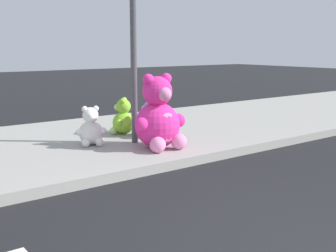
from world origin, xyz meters
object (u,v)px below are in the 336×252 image
object	(u,v)px
plush_lavender	(150,122)
plush_lime	(123,119)
sign_pole	(134,45)
plush_white	(91,129)
plush_pink_large	(159,119)

from	to	relation	value
plush_lavender	plush_lime	xyz separation A→B (m)	(-0.27, 0.55, -0.00)
sign_pole	plush_lime	world-z (taller)	sign_pole
plush_lavender	plush_lime	bearing A→B (deg)	115.92
sign_pole	plush_white	bearing A→B (deg)	156.89
plush_pink_large	plush_lime	distance (m)	1.42
sign_pole	plush_lavender	bearing A→B (deg)	26.87
plush_pink_large	plush_white	bearing A→B (deg)	132.22
plush_pink_large	plush_lavender	world-z (taller)	plush_pink_large
plush_pink_large	plush_lime	size ratio (longest dim) A/B	1.77
sign_pole	plush_lime	bearing A→B (deg)	73.72
sign_pole	plush_lavender	xyz separation A→B (m)	(0.51, 0.26, -1.41)
sign_pole	plush_lime	distance (m)	1.65
plush_lime	plush_pink_large	bearing A→B (deg)	-95.46
plush_pink_large	plush_white	distance (m)	1.22
sign_pole	plush_lavender	distance (m)	1.52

